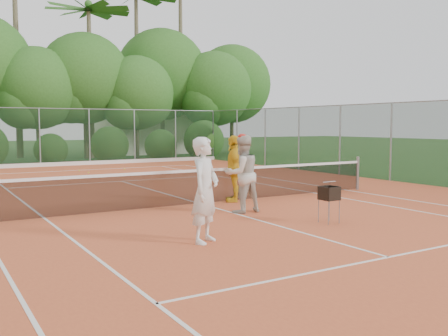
# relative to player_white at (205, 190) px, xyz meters

# --- Properties ---
(ground) EXTENTS (120.00, 120.00, 0.00)m
(ground) POSITION_rel_player_white_xyz_m (2.06, 3.94, -0.99)
(ground) COLOR #234719
(ground) RESTS_ON ground
(clay_court) EXTENTS (18.00, 36.00, 0.02)m
(clay_court) POSITION_rel_player_white_xyz_m (2.06, 3.94, -0.98)
(clay_court) COLOR #D25B30
(clay_court) RESTS_ON ground
(club_building) EXTENTS (8.00, 5.00, 3.00)m
(club_building) POSITION_rel_player_white_xyz_m (11.06, 27.94, 0.51)
(club_building) COLOR beige
(club_building) RESTS_ON ground
(tennis_net) EXTENTS (11.97, 0.10, 1.10)m
(tennis_net) POSITION_rel_player_white_xyz_m (2.06, 3.94, -0.46)
(tennis_net) COLOR gray
(tennis_net) RESTS_ON clay_court
(player_white) EXTENTS (0.85, 0.79, 1.94)m
(player_white) POSITION_rel_player_white_xyz_m (0.00, 0.00, 0.00)
(player_white) COLOR white
(player_white) RESTS_ON clay_court
(player_center_grp) EXTENTS (0.93, 0.73, 1.95)m
(player_center_grp) POSITION_rel_player_white_xyz_m (2.30, 2.28, -0.01)
(player_center_grp) COLOR beige
(player_center_grp) RESTS_ON clay_court
(player_yellow) EXTENTS (0.94, 1.18, 1.87)m
(player_yellow) POSITION_rel_player_white_xyz_m (3.07, 3.88, -0.04)
(player_yellow) COLOR gold
(player_yellow) RESTS_ON clay_court
(ball_hopper) EXTENTS (0.36, 0.36, 0.81)m
(ball_hopper) POSITION_rel_player_white_xyz_m (3.22, 0.19, -0.33)
(ball_hopper) COLOR gray
(ball_hopper) RESTS_ON clay_court
(stray_ball_a) EXTENTS (0.07, 0.07, 0.07)m
(stray_ball_a) POSITION_rel_player_white_xyz_m (1.80, 15.34, -0.94)
(stray_ball_a) COLOR #D2EB36
(stray_ball_a) RESTS_ON clay_court
(stray_ball_b) EXTENTS (0.07, 0.07, 0.07)m
(stray_ball_b) POSITION_rel_player_white_xyz_m (3.87, 14.98, -0.94)
(stray_ball_b) COLOR yellow
(stray_ball_b) RESTS_ON clay_court
(stray_ball_c) EXTENTS (0.07, 0.07, 0.07)m
(stray_ball_c) POSITION_rel_player_white_xyz_m (1.88, 14.12, -0.94)
(stray_ball_c) COLOR yellow
(stray_ball_c) RESTS_ON clay_court
(court_markings) EXTENTS (11.03, 23.83, 0.01)m
(court_markings) POSITION_rel_player_white_xyz_m (2.06, 3.94, -0.97)
(court_markings) COLOR white
(court_markings) RESTS_ON clay_court
(fence_back) EXTENTS (18.07, 0.07, 3.00)m
(fence_back) POSITION_rel_player_white_xyz_m (2.06, 18.94, 0.53)
(fence_back) COLOR #19381E
(fence_back) RESTS_ON clay_court
(tropical_treeline) EXTENTS (32.10, 8.49, 15.03)m
(tropical_treeline) POSITION_rel_player_white_xyz_m (3.49, 24.16, 4.12)
(tropical_treeline) COLOR brown
(tropical_treeline) RESTS_ON ground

